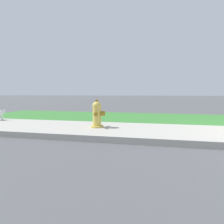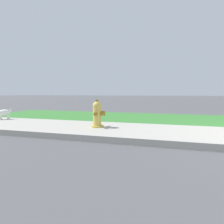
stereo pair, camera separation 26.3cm
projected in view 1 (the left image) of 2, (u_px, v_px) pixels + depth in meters
fire_hydrant_far_end at (97, 114)px, 4.41m from camera, size 0.37×0.40×0.71m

